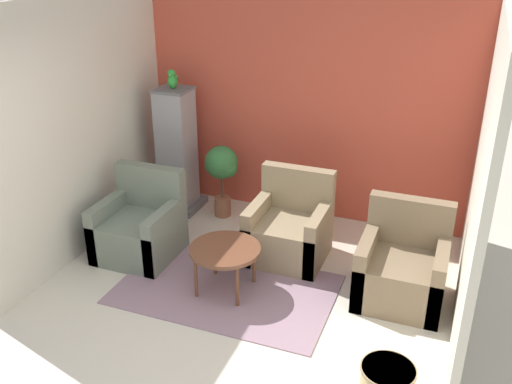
{
  "coord_description": "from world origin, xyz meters",
  "views": [
    {
      "loc": [
        1.78,
        -3.04,
        3.22
      ],
      "look_at": [
        0.0,
        1.58,
        0.94
      ],
      "focal_mm": 40.0,
      "sensor_mm": 36.0,
      "label": 1
    }
  ],
  "objects_px": {
    "coffee_table": "(225,252)",
    "birdcage": "(177,153)",
    "armchair_right": "(402,270)",
    "armchair_left": "(140,229)",
    "parrot": "(173,80)",
    "wicker_basket": "(387,382)",
    "armchair_middle": "(289,231)",
    "potted_plant": "(221,168)"
  },
  "relations": [
    {
      "from": "coffee_table",
      "to": "birdcage",
      "type": "distance_m",
      "value": 1.99
    },
    {
      "from": "armchair_right",
      "to": "armchair_left",
      "type": "bearing_deg",
      "value": -176.16
    },
    {
      "from": "armchair_left",
      "to": "parrot",
      "type": "distance_m",
      "value": 1.79
    },
    {
      "from": "wicker_basket",
      "to": "armchair_middle",
      "type": "bearing_deg",
      "value": 127.92
    },
    {
      "from": "armchair_middle",
      "to": "birdcage",
      "type": "bearing_deg",
      "value": 158.79
    },
    {
      "from": "armchair_left",
      "to": "armchair_right",
      "type": "relative_size",
      "value": 1.0
    },
    {
      "from": "coffee_table",
      "to": "potted_plant",
      "type": "xyz_separation_m",
      "value": [
        -0.69,
        1.47,
        0.2
      ]
    },
    {
      "from": "potted_plant",
      "to": "wicker_basket",
      "type": "distance_m",
      "value": 3.37
    },
    {
      "from": "wicker_basket",
      "to": "armchair_right",
      "type": "bearing_deg",
      "value": 93.99
    },
    {
      "from": "parrot",
      "to": "potted_plant",
      "type": "distance_m",
      "value": 1.18
    },
    {
      "from": "parrot",
      "to": "birdcage",
      "type": "bearing_deg",
      "value": -90.0
    },
    {
      "from": "parrot",
      "to": "armchair_right",
      "type": "bearing_deg",
      "value": -18.99
    },
    {
      "from": "potted_plant",
      "to": "wicker_basket",
      "type": "xyz_separation_m",
      "value": [
        2.39,
        -2.33,
        -0.48
      ]
    },
    {
      "from": "armchair_left",
      "to": "armchair_middle",
      "type": "relative_size",
      "value": 1.0
    },
    {
      "from": "armchair_left",
      "to": "armchair_right",
      "type": "xyz_separation_m",
      "value": [
        2.74,
        0.18,
        0.0
      ]
    },
    {
      "from": "armchair_middle",
      "to": "parrot",
      "type": "distance_m",
      "value": 2.23
    },
    {
      "from": "armchair_left",
      "to": "birdcage",
      "type": "distance_m",
      "value": 1.26
    },
    {
      "from": "potted_plant",
      "to": "wicker_basket",
      "type": "bearing_deg",
      "value": -44.26
    },
    {
      "from": "wicker_basket",
      "to": "coffee_table",
      "type": "bearing_deg",
      "value": 153.09
    },
    {
      "from": "birdcage",
      "to": "parrot",
      "type": "relative_size",
      "value": 6.66
    },
    {
      "from": "coffee_table",
      "to": "armchair_left",
      "type": "xyz_separation_m",
      "value": [
        -1.13,
        0.31,
        -0.13
      ]
    },
    {
      "from": "armchair_left",
      "to": "wicker_basket",
      "type": "bearing_deg",
      "value": -22.42
    },
    {
      "from": "armchair_left",
      "to": "parrot",
      "type": "height_order",
      "value": "parrot"
    },
    {
      "from": "armchair_middle",
      "to": "potted_plant",
      "type": "relative_size",
      "value": 1.03
    },
    {
      "from": "armchair_left",
      "to": "potted_plant",
      "type": "distance_m",
      "value": 1.28
    },
    {
      "from": "coffee_table",
      "to": "armchair_middle",
      "type": "xyz_separation_m",
      "value": [
        0.37,
        0.84,
        -0.13
      ]
    },
    {
      "from": "armchair_right",
      "to": "parrot",
      "type": "relative_size",
      "value": 4.02
    },
    {
      "from": "parrot",
      "to": "wicker_basket",
      "type": "relative_size",
      "value": 0.55
    },
    {
      "from": "coffee_table",
      "to": "wicker_basket",
      "type": "distance_m",
      "value": 1.92
    },
    {
      "from": "armchair_middle",
      "to": "parrot",
      "type": "xyz_separation_m",
      "value": [
        -1.67,
        0.65,
        1.34
      ]
    },
    {
      "from": "potted_plant",
      "to": "wicker_basket",
      "type": "relative_size",
      "value": 2.16
    },
    {
      "from": "coffee_table",
      "to": "parrot",
      "type": "relative_size",
      "value": 2.98
    },
    {
      "from": "armchair_middle",
      "to": "potted_plant",
      "type": "height_order",
      "value": "armchair_middle"
    },
    {
      "from": "armchair_right",
      "to": "armchair_middle",
      "type": "relative_size",
      "value": 1.0
    },
    {
      "from": "armchair_middle",
      "to": "armchair_left",
      "type": "bearing_deg",
      "value": -160.58
    },
    {
      "from": "armchair_left",
      "to": "parrot",
      "type": "bearing_deg",
      "value": 97.71
    },
    {
      "from": "armchair_left",
      "to": "potted_plant",
      "type": "xyz_separation_m",
      "value": [
        0.44,
        1.16,
        0.32
      ]
    },
    {
      "from": "armchair_right",
      "to": "potted_plant",
      "type": "bearing_deg",
      "value": 156.92
    },
    {
      "from": "potted_plant",
      "to": "armchair_left",
      "type": "bearing_deg",
      "value": -110.7
    },
    {
      "from": "parrot",
      "to": "armchair_left",
      "type": "bearing_deg",
      "value": -82.29
    },
    {
      "from": "birdcage",
      "to": "parrot",
      "type": "height_order",
      "value": "parrot"
    },
    {
      "from": "armchair_right",
      "to": "parrot",
      "type": "bearing_deg",
      "value": 161.01
    }
  ]
}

